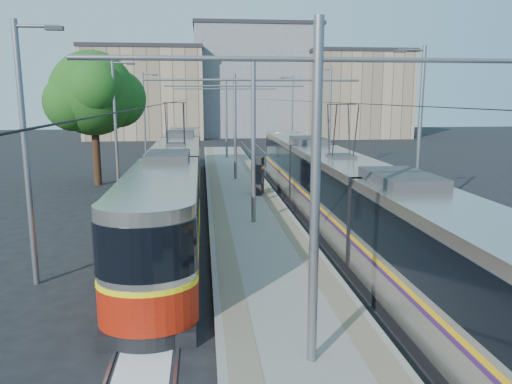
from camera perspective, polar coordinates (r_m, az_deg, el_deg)
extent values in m
plane|color=black|center=(14.92, 2.95, -12.08)|extent=(160.00, 160.00, 0.00)
cube|color=gray|center=(31.16, -1.98, 0.38)|extent=(4.00, 50.00, 0.30)
cube|color=gray|center=(31.06, -4.65, 0.61)|extent=(0.70, 50.00, 0.01)
cube|color=gray|center=(31.27, 0.67, 0.71)|extent=(0.70, 50.00, 0.01)
cube|color=gray|center=(31.17, -9.92, -0.03)|extent=(0.07, 70.00, 0.03)
cube|color=gray|center=(31.11, -7.28, 0.03)|extent=(0.07, 70.00, 0.03)
cube|color=gray|center=(31.52, 3.26, 0.24)|extent=(0.07, 70.00, 0.03)
cube|color=gray|center=(31.78, 5.81, 0.29)|extent=(0.07, 70.00, 0.03)
cube|color=silver|center=(12.13, -12.56, -18.01)|extent=(1.20, 5.00, 0.01)
cube|color=black|center=(27.20, -8.94, -1.19)|extent=(2.30, 31.38, 0.40)
cube|color=#AFA9A0|center=(26.90, -9.05, 2.25)|extent=(2.40, 29.78, 2.90)
cube|color=black|center=(26.83, -9.08, 3.31)|extent=(2.43, 29.78, 1.30)
cube|color=yellow|center=(26.97, -9.02, 1.41)|extent=(2.43, 29.78, 0.12)
cube|color=#A11A09|center=(27.05, -8.99, 0.37)|extent=(2.42, 29.78, 1.10)
cube|color=#2D2D30|center=(26.72, -9.15, 5.65)|extent=(1.68, 3.00, 0.30)
cube|color=black|center=(21.96, 9.44, -4.09)|extent=(2.30, 31.98, 0.40)
cube|color=#B2ADA3|center=(21.60, 9.57, 0.14)|extent=(2.40, 30.38, 2.90)
cube|color=black|center=(21.52, 9.61, 1.45)|extent=(2.43, 30.38, 1.30)
cube|color=orange|center=(21.68, 9.54, -0.90)|extent=(2.43, 30.38, 0.12)
cube|color=#37154C|center=(21.71, 9.53, -1.29)|extent=(2.43, 30.38, 0.10)
cube|color=#2D2D30|center=(21.37, 9.71, 4.36)|extent=(1.68, 3.00, 0.30)
cylinder|color=slate|center=(10.02, 6.76, -0.78)|extent=(0.20, 0.20, 7.00)
cylinder|color=slate|center=(9.84, 7.12, 14.81)|extent=(9.20, 0.10, 0.10)
cylinder|color=slate|center=(21.77, -0.29, 5.56)|extent=(0.20, 0.20, 7.00)
cylinder|color=slate|center=(21.68, -0.30, 12.68)|extent=(9.20, 0.10, 0.10)
cylinder|color=slate|center=(33.69, -2.40, 7.42)|extent=(0.20, 0.20, 7.00)
cylinder|color=slate|center=(33.64, -2.43, 12.02)|extent=(9.20, 0.10, 0.10)
cylinder|color=slate|center=(45.66, -3.41, 8.31)|extent=(0.20, 0.20, 7.00)
cylinder|color=slate|center=(45.62, -3.45, 11.69)|extent=(9.20, 0.10, 0.10)
cylinder|color=black|center=(30.59, -8.89, 10.24)|extent=(0.02, 70.00, 0.02)
cylinder|color=black|center=(31.11, 4.69, 10.34)|extent=(0.02, 70.00, 0.02)
cylinder|color=slate|center=(16.53, -24.80, 3.57)|extent=(0.18, 0.18, 8.00)
cube|color=#2D2D30|center=(16.23, -22.05, 16.97)|extent=(0.50, 0.22, 0.12)
cylinder|color=slate|center=(32.05, -15.77, 7.21)|extent=(0.18, 0.18, 8.00)
cube|color=#2D2D30|center=(31.89, -14.11, 14.02)|extent=(0.50, 0.22, 0.12)
cylinder|color=slate|center=(47.89, -12.63, 8.42)|extent=(0.18, 0.18, 8.00)
cube|color=#2D2D30|center=(47.78, -11.48, 12.96)|extent=(0.50, 0.22, 0.12)
cylinder|color=slate|center=(23.72, 18.15, 5.94)|extent=(0.18, 0.18, 8.00)
cube|color=#2D2D30|center=(23.30, 16.15, 15.22)|extent=(0.50, 0.22, 0.12)
cylinder|color=slate|center=(38.84, 8.42, 8.06)|extent=(0.18, 0.18, 8.00)
cube|color=#2D2D30|center=(38.58, 6.95, 13.65)|extent=(0.50, 0.22, 0.12)
cylinder|color=slate|center=(54.46, 4.17, 8.91)|extent=(0.18, 0.18, 8.00)
cube|color=#2D2D30|center=(54.28, 3.05, 12.88)|extent=(0.50, 0.22, 0.12)
cube|color=black|center=(28.45, 0.22, 1.86)|extent=(0.80, 1.05, 2.13)
cube|color=black|center=(28.43, 0.22, 2.14)|extent=(0.84, 1.09, 1.11)
cylinder|color=#382314|center=(34.76, -17.74, 3.74)|extent=(0.50, 0.50, 3.64)
sphere|color=#1B4C15|center=(34.53, -18.15, 10.68)|extent=(5.45, 5.45, 5.45)
sphere|color=#1B4C15|center=(35.17, -15.60, 10.25)|extent=(3.86, 3.86, 3.86)
cube|color=tan|center=(73.97, -12.43, 10.79)|extent=(16.00, 12.00, 12.11)
cube|color=#262328|center=(74.26, -12.63, 15.65)|extent=(16.32, 12.24, 0.50)
cube|color=gray|center=(78.02, -0.12, 12.32)|extent=(18.00, 14.00, 15.64)
cube|color=#262328|center=(78.64, -0.12, 18.21)|extent=(18.36, 14.28, 0.50)
cube|color=tan|center=(74.93, 11.28, 10.69)|extent=(14.00, 10.00, 11.76)
cube|color=#262328|center=(75.19, 11.46, 15.36)|extent=(14.28, 10.20, 0.50)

